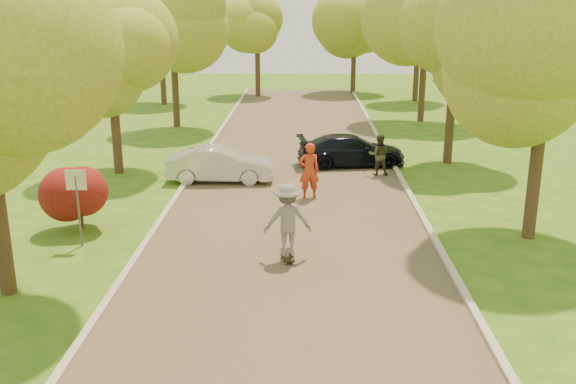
# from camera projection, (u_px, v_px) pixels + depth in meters

# --- Properties ---
(ground) EXTENTS (100.00, 100.00, 0.00)m
(ground) POSITION_uv_depth(u_px,v_px,m) (287.00, 316.00, 13.80)
(ground) COLOR #276217
(ground) RESTS_ON ground
(road) EXTENTS (8.00, 60.00, 0.01)m
(road) POSITION_uv_depth(u_px,v_px,m) (293.00, 204.00, 21.47)
(road) COLOR #4C4438
(road) RESTS_ON ground
(curb_left) EXTENTS (0.18, 60.00, 0.12)m
(curb_left) POSITION_uv_depth(u_px,v_px,m) (173.00, 202.00, 21.55)
(curb_left) COLOR #B2AD9E
(curb_left) RESTS_ON ground
(curb_right) EXTENTS (0.18, 60.00, 0.12)m
(curb_right) POSITION_uv_depth(u_px,v_px,m) (415.00, 203.00, 21.36)
(curb_right) COLOR #B2AD9E
(curb_right) RESTS_ON ground
(street_sign) EXTENTS (0.55, 0.06, 2.17)m
(street_sign) POSITION_uv_depth(u_px,v_px,m) (77.00, 192.00, 17.33)
(street_sign) COLOR #59595E
(street_sign) RESTS_ON ground
(red_shrub) EXTENTS (1.70, 1.70, 1.95)m
(red_shrub) POSITION_uv_depth(u_px,v_px,m) (79.00, 193.00, 18.91)
(red_shrub) COLOR #382619
(red_shrub) RESTS_ON ground
(tree_l_midb) EXTENTS (4.30, 4.20, 6.62)m
(tree_l_midb) POSITION_uv_depth(u_px,v_px,m) (115.00, 55.00, 24.17)
(tree_l_midb) COLOR #382619
(tree_l_midb) RESTS_ON ground
(tree_l_far) EXTENTS (4.92, 4.80, 7.79)m
(tree_l_far) POSITION_uv_depth(u_px,v_px,m) (176.00, 23.00, 33.50)
(tree_l_far) COLOR #382619
(tree_l_far) RESTS_ON ground
(tree_r_mida) EXTENTS (5.13, 5.00, 7.95)m
(tree_r_mida) POSITION_uv_depth(u_px,v_px,m) (558.00, 40.00, 16.86)
(tree_r_mida) COLOR #382619
(tree_r_mida) RESTS_ON ground
(tree_r_midb) EXTENTS (4.51, 4.40, 7.01)m
(tree_r_midb) POSITION_uv_depth(u_px,v_px,m) (460.00, 45.00, 25.69)
(tree_r_midb) COLOR #382619
(tree_r_midb) RESTS_ON ground
(tree_r_far) EXTENTS (5.33, 5.20, 8.34)m
(tree_r_far) POSITION_uv_depth(u_px,v_px,m) (431.00, 16.00, 35.00)
(tree_r_far) COLOR #382619
(tree_r_far) RESTS_ON ground
(tree_bg_a) EXTENTS (5.12, 5.00, 7.72)m
(tree_bg_a) POSITION_uv_depth(u_px,v_px,m) (163.00, 22.00, 41.28)
(tree_bg_a) COLOR #382619
(tree_bg_a) RESTS_ON ground
(tree_bg_b) EXTENTS (5.12, 5.00, 7.95)m
(tree_bg_b) POSITION_uv_depth(u_px,v_px,m) (423.00, 18.00, 42.73)
(tree_bg_b) COLOR #382619
(tree_bg_b) RESTS_ON ground
(tree_bg_c) EXTENTS (4.92, 4.80, 7.33)m
(tree_bg_c) POSITION_uv_depth(u_px,v_px,m) (260.00, 25.00, 45.05)
(tree_bg_c) COLOR #382619
(tree_bg_c) RESTS_ON ground
(tree_bg_d) EXTENTS (5.12, 5.00, 7.72)m
(tree_bg_d) POSITION_uv_depth(u_px,v_px,m) (358.00, 20.00, 46.72)
(tree_bg_d) COLOR #382619
(tree_bg_d) RESTS_ON ground
(silver_sedan) EXTENTS (3.97, 1.40, 1.31)m
(silver_sedan) POSITION_uv_depth(u_px,v_px,m) (220.00, 165.00, 24.05)
(silver_sedan) COLOR silver
(silver_sedan) RESTS_ON ground
(dark_sedan) EXTENTS (4.63, 2.38, 1.28)m
(dark_sedan) POSITION_uv_depth(u_px,v_px,m) (351.00, 150.00, 26.46)
(dark_sedan) COLOR black
(dark_sedan) RESTS_ON ground
(longboard) EXTENTS (0.42, 1.02, 0.12)m
(longboard) POSITION_uv_depth(u_px,v_px,m) (287.00, 255.00, 16.84)
(longboard) COLOR black
(longboard) RESTS_ON ground
(skateboarder) EXTENTS (1.34, 0.90, 1.93)m
(skateboarder) POSITION_uv_depth(u_px,v_px,m) (287.00, 220.00, 16.56)
(skateboarder) COLOR slate
(skateboarder) RESTS_ON longboard
(person_striped) EXTENTS (0.79, 0.60, 1.95)m
(person_striped) POSITION_uv_depth(u_px,v_px,m) (309.00, 171.00, 21.86)
(person_striped) COLOR #BB351C
(person_striped) RESTS_ON ground
(person_olive) EXTENTS (0.82, 0.65, 1.63)m
(person_olive) POSITION_uv_depth(u_px,v_px,m) (379.00, 155.00, 24.88)
(person_olive) COLOR #303620
(person_olive) RESTS_ON ground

